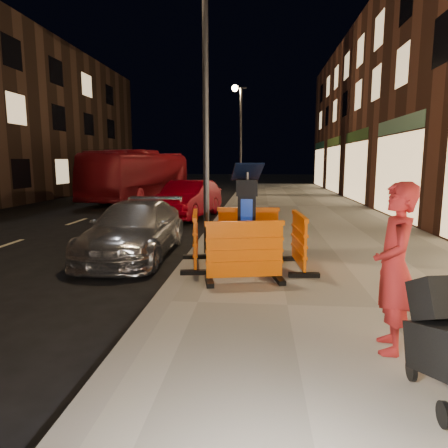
# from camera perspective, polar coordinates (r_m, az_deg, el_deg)

# --- Properties ---
(ground_plane) EXTENTS (120.00, 120.00, 0.00)m
(ground_plane) POSITION_cam_1_polar(r_m,az_deg,el_deg) (5.83, -8.93, -12.18)
(ground_plane) COLOR black
(ground_plane) RESTS_ON ground
(sidewalk) EXTENTS (6.00, 60.00, 0.15)m
(sidewalk) POSITION_cam_1_polar(r_m,az_deg,el_deg) (5.88, 21.42, -11.76)
(sidewalk) COLOR gray
(sidewalk) RESTS_ON ground
(kerb) EXTENTS (0.30, 60.00, 0.15)m
(kerb) POSITION_cam_1_polar(r_m,az_deg,el_deg) (5.81, -8.95, -11.49)
(kerb) COLOR slate
(kerb) RESTS_ON ground
(parking_kiosk) EXTENTS (0.63, 0.63, 1.80)m
(parking_kiosk) POSITION_cam_1_polar(r_m,az_deg,el_deg) (7.27, 3.28, 0.71)
(parking_kiosk) COLOR black
(parking_kiosk) RESTS_ON sidewalk
(barrier_front) EXTENTS (1.37, 0.78, 1.01)m
(barrier_front) POSITION_cam_1_polar(r_m,az_deg,el_deg) (6.41, 2.97, -4.03)
(barrier_front) COLOR #FE6605
(barrier_front) RESTS_ON sidewalk
(barrier_back) EXTENTS (1.32, 0.61, 1.01)m
(barrier_back) POSITION_cam_1_polar(r_m,az_deg,el_deg) (8.27, 3.46, -1.08)
(barrier_back) COLOR #FE6605
(barrier_back) RESTS_ON sidewalk
(barrier_kerbside) EXTENTS (0.72, 1.35, 1.01)m
(barrier_kerbside) POSITION_cam_1_polar(r_m,az_deg,el_deg) (7.43, -4.10, -2.24)
(barrier_kerbside) COLOR #FE6605
(barrier_kerbside) RESTS_ON sidewalk
(barrier_bldgside) EXTENTS (0.63, 1.33, 1.01)m
(barrier_bldgside) POSITION_cam_1_polar(r_m,az_deg,el_deg) (7.37, 10.65, -2.46)
(barrier_bldgside) COLOR #FE6605
(barrier_bldgside) RESTS_ON sidewalk
(car_silver) EXTENTS (1.75, 4.16, 1.20)m
(car_silver) POSITION_cam_1_polar(r_m,az_deg,el_deg) (9.17, -12.50, -4.45)
(car_silver) COLOR silver
(car_silver) RESTS_ON ground
(car_red) EXTENTS (2.15, 4.39, 1.38)m
(car_red) POSITION_cam_1_polar(r_m,az_deg,el_deg) (14.95, -5.16, 0.89)
(car_red) COLOR maroon
(car_red) RESTS_ON ground
(bus_doubledecker) EXTENTS (3.47, 9.77, 2.66)m
(bus_doubledecker) POSITION_cam_1_polar(r_m,az_deg,el_deg) (22.53, -11.67, 3.46)
(bus_doubledecker) COLOR maroon
(bus_doubledecker) RESTS_ON ground
(man) EXTENTS (0.51, 0.69, 1.75)m
(man) POSITION_cam_1_polar(r_m,az_deg,el_deg) (4.42, 23.18, -5.80)
(man) COLOR #AB201F
(man) RESTS_ON sidewalk
(street_lamp_mid) EXTENTS (0.12, 0.12, 6.00)m
(street_lamp_mid) POSITION_cam_1_polar(r_m,az_deg,el_deg) (8.41, -2.63, 16.17)
(street_lamp_mid) COLOR #3F3F44
(street_lamp_mid) RESTS_ON sidewalk
(street_lamp_far) EXTENTS (0.12, 0.12, 6.00)m
(street_lamp_far) POSITION_cam_1_polar(r_m,az_deg,el_deg) (23.32, 2.41, 11.56)
(street_lamp_far) COLOR #3F3F44
(street_lamp_far) RESTS_ON sidewalk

